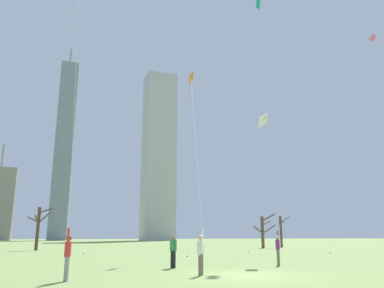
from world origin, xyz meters
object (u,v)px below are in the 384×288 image
at_px(distant_kite_drifting_right_green, 38,8).
at_px(bare_tree_left_of_center, 263,230).
at_px(bare_tree_center, 38,225).
at_px(kite_flyer_foreground_right_white, 274,217).
at_px(kite_flyer_midfield_center_yellow, 70,195).
at_px(kite_flyer_far_back_orange, 197,181).
at_px(distant_kite_low_near_trees_teal, 258,21).
at_px(bare_tree_leftmost, 281,230).
at_px(bystander_watching_nearby, 173,250).
at_px(distant_kite_drifting_left_pink, 367,66).

relative_size(distant_kite_drifting_right_green, bare_tree_left_of_center, 6.56).
height_order(distant_kite_drifting_right_green, bare_tree_center, distant_kite_drifting_right_green).
bearing_deg(bare_tree_left_of_center, kite_flyer_foreground_right_white, -119.88).
bearing_deg(kite_flyer_midfield_center_yellow, kite_flyer_far_back_orange, 34.45).
relative_size(distant_kite_low_near_trees_teal, bare_tree_center, 5.71).
xyz_separation_m(kite_flyer_far_back_orange, bare_tree_left_of_center, (20.66, 27.66, -2.09)).
relative_size(kite_flyer_midfield_center_yellow, bare_tree_leftmost, 2.77).
relative_size(bystander_watching_nearby, distant_kite_drifting_right_green, 0.05).
distance_m(bare_tree_leftmost, bare_tree_left_of_center, 5.54).
distance_m(kite_flyer_midfield_center_yellow, kite_flyer_far_back_orange, 8.17).
distance_m(kite_flyer_midfield_center_yellow, distant_kite_drifting_left_pink, 34.52).
bearing_deg(bare_tree_center, distant_kite_drifting_right_green, -102.58).
bearing_deg(bare_tree_left_of_center, distant_kite_low_near_trees_teal, -119.75).
distance_m(kite_flyer_midfield_center_yellow, distant_kite_low_near_trees_teal, 34.83).
xyz_separation_m(kite_flyer_far_back_orange, distant_kite_drifting_left_pink, (21.68, 8.01, 13.80)).
bearing_deg(bare_tree_left_of_center, kite_flyer_midfield_center_yellow, -130.28).
relative_size(kite_flyer_midfield_center_yellow, distant_kite_low_near_trees_teal, 0.45).
bearing_deg(bystander_watching_nearby, kite_flyer_foreground_right_white, 5.10).
height_order(kite_flyer_foreground_right_white, bare_tree_center, kite_flyer_foreground_right_white).
bearing_deg(kite_flyer_far_back_orange, kite_flyer_foreground_right_white, 10.28).
xyz_separation_m(bystander_watching_nearby, distant_kite_drifting_left_pink, (22.84, 7.62, 17.32)).
bearing_deg(kite_flyer_foreground_right_white, bystander_watching_nearby, -174.90).
xyz_separation_m(distant_kite_drifting_right_green, bare_tree_left_of_center, (30.64, 7.19, -22.77)).
bearing_deg(distant_kite_drifting_left_pink, kite_flyer_midfield_center_yellow, -156.08).
bearing_deg(distant_kite_drifting_right_green, kite_flyer_midfield_center_yellow, -82.38).
relative_size(kite_flyer_foreground_right_white, bystander_watching_nearby, 6.49).
height_order(bare_tree_leftmost, bare_tree_left_of_center, bare_tree_left_of_center).
height_order(distant_kite_drifting_right_green, bare_tree_left_of_center, distant_kite_drifting_right_green).
bearing_deg(distant_kite_drifting_right_green, bare_tree_leftmost, 15.75).
bearing_deg(bare_tree_leftmost, kite_flyer_far_back_orange, -129.88).
height_order(distant_kite_drifting_left_pink, bare_tree_center, distant_kite_drifting_left_pink).
xyz_separation_m(distant_kite_drifting_right_green, distant_kite_low_near_trees_teal, (22.89, -6.36, -0.14)).
bearing_deg(kite_flyer_foreground_right_white, bare_tree_center, 115.53).
bearing_deg(distant_kite_drifting_left_pink, bare_tree_leftmost, 80.49).
relative_size(distant_kite_drifting_left_pink, bare_tree_leftmost, 4.82).
bearing_deg(bare_tree_leftmost, bystander_watching_nearby, -131.50).
distance_m(bystander_watching_nearby, bare_tree_leftmost, 40.17).
height_order(kite_flyer_far_back_orange, bare_tree_left_of_center, kite_flyer_far_back_orange).
distance_m(kite_flyer_foreground_right_white, bare_tree_center, 31.08).
bearing_deg(kite_flyer_foreground_right_white, distant_kite_low_near_trees_teal, 59.98).
bearing_deg(kite_flyer_midfield_center_yellow, bare_tree_leftmost, 47.50).
bearing_deg(bystander_watching_nearby, distant_kite_low_near_trees_teal, 44.26).
height_order(bystander_watching_nearby, distant_kite_drifting_left_pink, distant_kite_drifting_left_pink).
bearing_deg(bare_tree_center, bystander_watching_nearby, -76.42).
bearing_deg(distant_kite_low_near_trees_teal, kite_flyer_midfield_center_yellow, -136.34).
height_order(distant_kite_low_near_trees_teal, bare_tree_center, distant_kite_low_near_trees_teal).
distance_m(kite_flyer_far_back_orange, bystander_watching_nearby, 3.72).
bearing_deg(distant_kite_low_near_trees_teal, distant_kite_drifting_right_green, 164.46).
height_order(kite_flyer_far_back_orange, bystander_watching_nearby, kite_flyer_far_back_orange).
bearing_deg(bystander_watching_nearby, distant_kite_drifting_right_green, 113.72).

